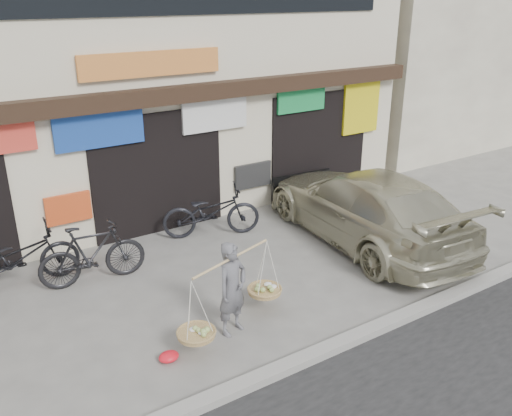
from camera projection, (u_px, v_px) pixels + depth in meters
ground at (242, 299)px, 9.58m from camera, size 70.00×70.00×0.00m
kerb at (313, 355)px, 8.00m from camera, size 70.00×0.25×0.12m
shophouse_block at (105, 61)px, 13.30m from camera, size 14.00×6.32×7.00m
neighbor_east at (448, 43)px, 20.62m from camera, size 12.00×7.00×6.40m
street_vendor at (232, 292)px, 8.41m from camera, size 2.09×1.04×1.55m
bike_0 at (18, 258)px, 9.82m from camera, size 2.17×0.84×1.13m
bike_1 at (92, 254)px, 9.92m from camera, size 1.99×0.76×1.17m
bike_2 at (211, 212)px, 11.86m from camera, size 2.26×1.44×1.12m
suv at (365, 206)px, 11.59m from camera, size 2.65×5.55×1.56m
red_bag at (169, 357)px, 7.96m from camera, size 0.31×0.25×0.14m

